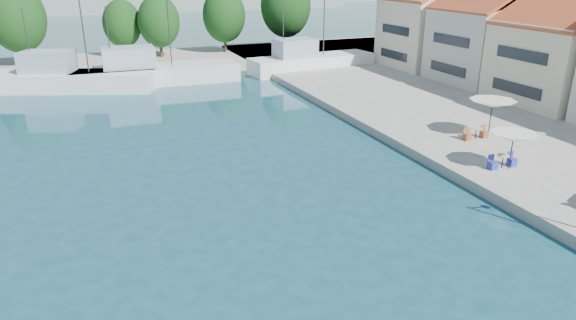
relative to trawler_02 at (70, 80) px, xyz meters
name	(u,v)px	position (x,y,z in m)	size (l,w,h in m)	color
quay_right	(564,117)	(35.93, -25.39, -0.77)	(32.00, 92.00, 0.60)	gray
quay_far	(124,63)	(5.93, 11.61, -0.77)	(90.00, 16.00, 0.60)	gray
building_04	(563,49)	(37.93, -22.39, 3.95)	(9.00, 8.80, 9.20)	#F2E7C2
building_05	(485,33)	(37.93, -13.39, 4.19)	(8.40, 8.80, 9.70)	beige
building_06	(429,22)	(37.93, -4.39, 4.43)	(9.00, 8.80, 10.20)	#F5E1C4
trawler_02	(70,80)	(0.00, 0.00, 0.00)	(15.69, 9.01, 10.20)	white
trawler_03	(152,73)	(7.77, 0.30, 0.00)	(16.89, 4.73, 10.20)	silver
trawler_04	(309,62)	(25.33, 0.06, 0.00)	(14.97, 5.21, 10.20)	white
tree_04	(17,18)	(-4.85, 12.85, 4.86)	(6.24, 6.24, 9.23)	#3F2B19
tree_05	(122,24)	(6.54, 15.30, 3.54)	(4.70, 4.70, 6.95)	#3F2B19
tree_06	(159,21)	(10.72, 12.91, 3.89)	(5.10, 5.10, 7.55)	#3F2B19
tree_07	(224,16)	(19.20, 13.64, 4.23)	(5.51, 5.51, 8.15)	#3F2B19
tree_08	(286,5)	(27.69, 13.30, 5.30)	(6.75, 6.75, 9.99)	#3F2B19
umbrella_white	(514,137)	(23.09, -32.90, 1.39)	(2.58, 2.58, 2.11)	black
umbrella_cream	(493,104)	(26.22, -27.75, 1.78)	(3.06, 3.06, 2.50)	black
cafe_table_02	(502,163)	(22.82, -32.66, -0.18)	(1.82, 0.70, 0.76)	black
cafe_table_03	(476,135)	(24.98, -27.94, -0.18)	(1.82, 0.70, 0.76)	black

